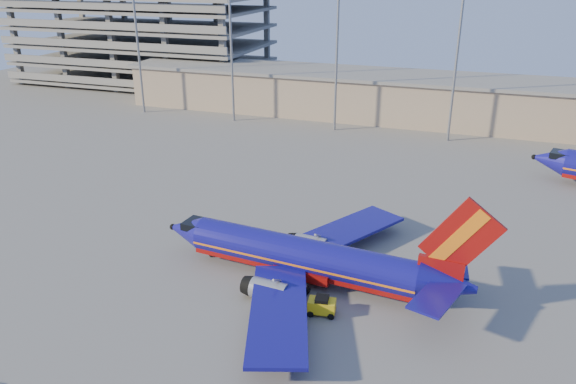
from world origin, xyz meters
name	(u,v)px	position (x,y,z in m)	size (l,w,h in m)	color
ground	(269,245)	(0.00, 0.00, 0.00)	(220.00, 220.00, 0.00)	slate
terminal_building	(428,99)	(10.00, 58.00, 4.32)	(122.00, 16.00, 8.50)	gray
parking_garage	(143,34)	(-62.00, 74.05, 11.73)	(62.00, 32.00, 21.40)	slate
light_mast_row	(396,32)	(5.00, 46.00, 17.55)	(101.60, 1.60, 28.65)	gray
aircraft_main	(310,258)	(6.24, -5.40, 2.35)	(32.53, 31.18, 11.02)	navy
baggage_tug	(322,305)	(8.90, -10.44, 0.89)	(2.54, 1.73, 1.71)	yellow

